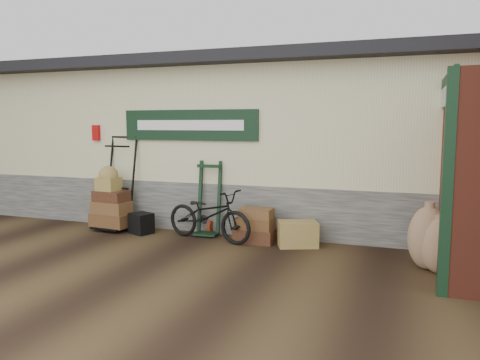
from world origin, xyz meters
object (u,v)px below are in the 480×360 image
(black_trunk, at_px, (141,223))
(bicycle, at_px, (209,212))
(green_barrow, at_px, (209,198))
(suitcase_stack, at_px, (255,225))
(porter_trolley, at_px, (118,182))
(wicker_hamper, at_px, (298,234))

(black_trunk, relative_size, bicycle, 0.22)
(green_barrow, xyz_separation_m, suitcase_stack, (0.94, -0.24, -0.36))
(black_trunk, height_order, bicycle, bicycle)
(porter_trolley, xyz_separation_m, black_trunk, (0.63, -0.24, -0.70))
(green_barrow, bearing_deg, porter_trolley, -179.57)
(suitcase_stack, bearing_deg, black_trunk, -177.38)
(porter_trolley, height_order, wicker_hamper, porter_trolley)
(porter_trolley, height_order, bicycle, porter_trolley)
(suitcase_stack, relative_size, wicker_hamper, 1.07)
(black_trunk, bearing_deg, wicker_hamper, 1.62)
(porter_trolley, distance_m, suitcase_stack, 2.82)
(green_barrow, height_order, wicker_hamper, green_barrow)
(green_barrow, distance_m, suitcase_stack, 1.03)
(suitcase_stack, bearing_deg, porter_trolley, 176.97)
(bicycle, bearing_deg, black_trunk, 101.78)
(green_barrow, xyz_separation_m, wicker_hamper, (1.67, -0.25, -0.45))
(wicker_hamper, bearing_deg, suitcase_stack, 178.71)
(suitcase_stack, xyz_separation_m, bicycle, (-0.78, -0.14, 0.20))
(wicker_hamper, distance_m, black_trunk, 2.86)
(suitcase_stack, xyz_separation_m, wicker_hamper, (0.73, -0.02, -0.09))
(porter_trolley, bearing_deg, bicycle, -2.71)
(wicker_hamper, bearing_deg, green_barrow, 171.39)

